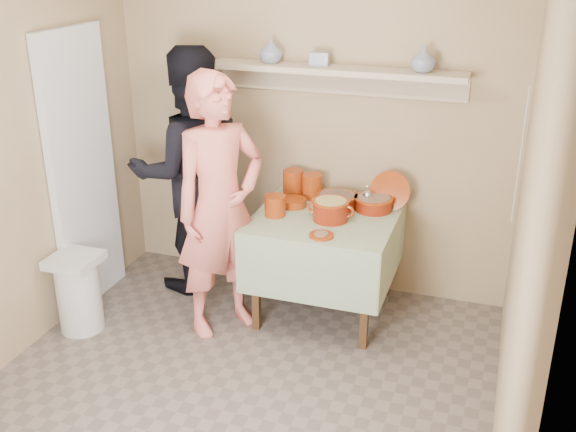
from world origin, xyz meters
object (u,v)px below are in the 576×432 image
at_px(serving_table, 326,231).
at_px(cazuela_rice, 331,208).
at_px(person_cook, 220,207).
at_px(person_helper, 190,172).
at_px(trash_bin, 79,292).

relative_size(serving_table, cazuela_rice, 2.95).
relative_size(person_cook, serving_table, 1.85).
bearing_deg(serving_table, cazuela_rice, -55.52).
bearing_deg(person_helper, trash_bin, 24.37).
bearing_deg(trash_bin, person_cook, 20.99).
xyz_separation_m(serving_table, trash_bin, (-1.54, -0.77, -0.36)).
relative_size(person_cook, trash_bin, 3.21).
xyz_separation_m(person_helper, serving_table, (1.08, -0.10, -0.29)).
bearing_deg(cazuela_rice, trash_bin, -156.55).
relative_size(person_helper, serving_table, 1.91).
bearing_deg(trash_bin, person_helper, 61.63).
height_order(person_cook, trash_bin, person_cook).
height_order(serving_table, trash_bin, serving_table).
height_order(person_helper, trash_bin, person_helper).
distance_m(person_cook, person_helper, 0.69).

